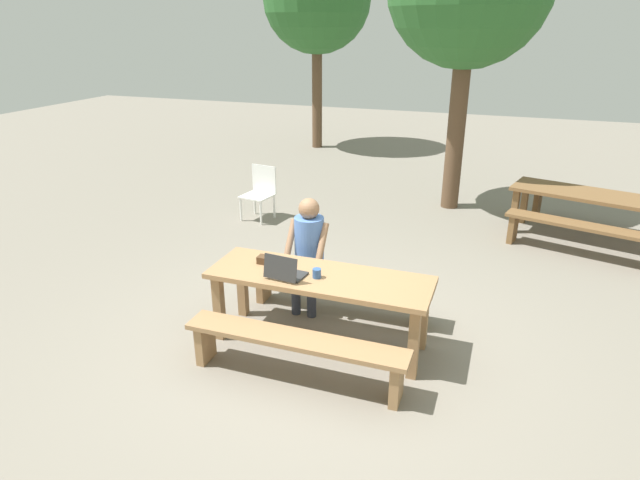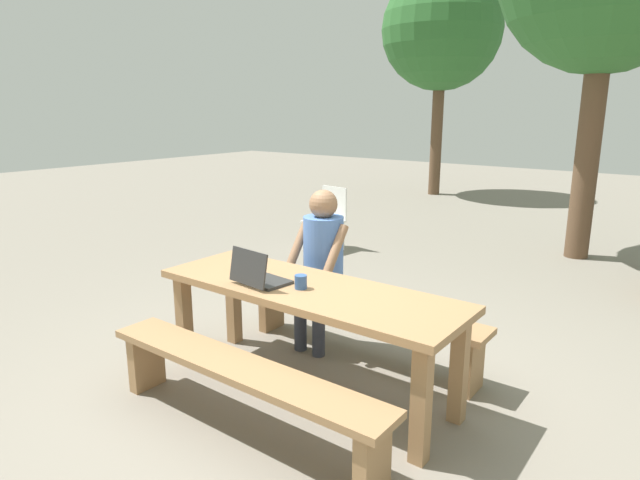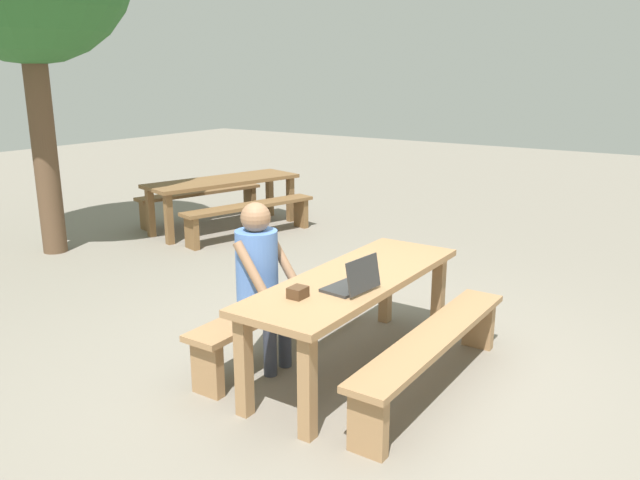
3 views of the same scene
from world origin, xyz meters
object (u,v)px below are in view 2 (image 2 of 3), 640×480
(person_seated, at_px, (321,257))
(tree_right, at_px, (442,30))
(picnic_table_front, at_px, (307,302))
(small_pouch, at_px, (248,263))
(coffee_mug, at_px, (301,282))
(laptop, at_px, (258,275))
(plastic_chair, at_px, (328,217))

(person_seated, height_order, tree_right, tree_right)
(picnic_table_front, distance_m, tree_right, 9.40)
(small_pouch, relative_size, coffee_mug, 1.35)
(small_pouch, height_order, person_seated, person_seated)
(coffee_mug, xyz_separation_m, tree_right, (-3.07, 8.49, 2.65))
(person_seated, distance_m, tree_right, 8.71)
(laptop, bearing_deg, picnic_table_front, -144.92)
(picnic_table_front, relative_size, laptop, 5.86)
(plastic_chair, bearing_deg, person_seated, -45.99)
(laptop, bearing_deg, coffee_mug, -154.55)
(picnic_table_front, xyz_separation_m, laptop, (-0.29, -0.16, 0.17))
(picnic_table_front, height_order, small_pouch, small_pouch)
(coffee_mug, bearing_deg, tree_right, 109.86)
(small_pouch, xyz_separation_m, tree_right, (-2.46, 8.36, 2.66))
(laptop, height_order, small_pouch, laptop)
(small_pouch, height_order, coffee_mug, coffee_mug)
(small_pouch, distance_m, coffee_mug, 0.62)
(picnic_table_front, bearing_deg, small_pouch, 173.08)
(tree_right, bearing_deg, coffee_mug, -70.14)
(coffee_mug, height_order, person_seated, person_seated)
(small_pouch, bearing_deg, laptop, -36.19)
(picnic_table_front, bearing_deg, plastic_chair, 124.16)
(person_seated, xyz_separation_m, plastic_chair, (-1.78, 2.53, -0.30))
(small_pouch, height_order, plastic_chair, plastic_chair)
(laptop, distance_m, coffee_mug, 0.30)
(coffee_mug, bearing_deg, small_pouch, 167.42)
(laptop, bearing_deg, small_pouch, -30.24)
(tree_right, bearing_deg, plastic_chair, -79.87)
(small_pouch, relative_size, tree_right, 0.03)
(picnic_table_front, distance_m, laptop, 0.37)
(person_seated, bearing_deg, laptop, -85.81)
(picnic_table_front, relative_size, small_pouch, 17.51)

